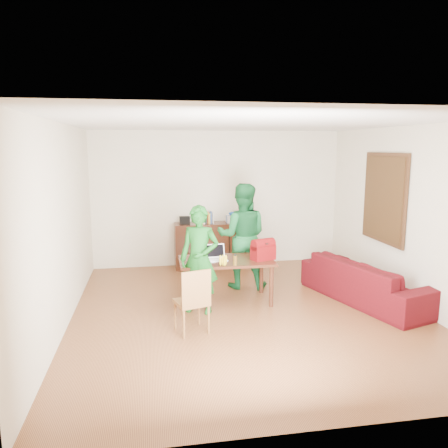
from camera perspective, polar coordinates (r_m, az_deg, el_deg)
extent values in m
cube|color=#4B2412|center=(6.54, 3.04, -11.82)|extent=(5.00, 5.50, 0.10)
cube|color=white|center=(6.08, 3.29, 13.49)|extent=(5.00, 5.50, 0.10)
cube|color=beige|center=(8.88, -0.83, 3.35)|extent=(5.00, 0.10, 2.70)
cube|color=beige|center=(3.55, 13.25, -7.11)|extent=(5.00, 0.10, 2.70)
cube|color=beige|center=(6.13, -20.80, -0.32)|extent=(0.10, 5.50, 2.70)
cube|color=beige|center=(7.16, 23.49, 0.91)|extent=(0.10, 5.50, 2.70)
cube|color=#3F2614|center=(7.68, 20.20, 3.20)|extent=(0.04, 1.28, 1.48)
cube|color=#4D3017|center=(7.67, 20.00, 3.20)|extent=(0.01, 1.18, 1.36)
cube|color=black|center=(8.72, -1.83, -2.77)|extent=(1.40, 0.45, 0.90)
cube|color=black|center=(8.57, -5.16, 0.50)|extent=(0.20, 0.14, 0.14)
cube|color=silver|center=(8.69, 1.10, 0.68)|extent=(0.24, 0.22, 0.14)
ellipsoid|color=#174395|center=(8.68, 1.10, 1.37)|extent=(0.14, 0.14, 0.07)
cube|color=black|center=(6.74, 0.29, -4.83)|extent=(1.45, 0.84, 0.04)
cylinder|color=black|center=(6.46, -4.93, -8.64)|extent=(0.06, 0.06, 0.63)
cylinder|color=black|center=(6.66, 6.20, -8.10)|extent=(0.06, 0.06, 0.63)
cylinder|color=black|center=(7.08, -5.27, -6.97)|extent=(0.06, 0.06, 0.63)
cylinder|color=black|center=(7.26, 4.90, -6.54)|extent=(0.06, 0.06, 0.63)
cube|color=brown|center=(5.75, -4.26, -10.14)|extent=(0.48, 0.47, 0.04)
cube|color=brown|center=(5.52, -3.63, -8.34)|extent=(0.38, 0.14, 0.45)
imported|color=#125117|center=(6.30, -3.24, -4.66)|extent=(0.67, 0.57, 1.57)
imported|color=#135627|center=(7.41, 2.39, -1.57)|extent=(1.01, 0.87, 1.79)
cube|color=white|center=(6.69, -0.99, -4.68)|extent=(0.33, 0.24, 0.02)
cube|color=black|center=(6.67, -1.00, -3.73)|extent=(0.32, 0.10, 0.20)
cylinder|color=#553B13|center=(6.40, 1.46, -4.71)|extent=(0.05, 0.05, 0.16)
cube|color=#67060C|center=(6.73, 5.13, -3.58)|extent=(0.40, 0.31, 0.26)
imported|color=#33060E|center=(7.22, 18.18, -7.04)|extent=(1.49, 2.39, 0.65)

